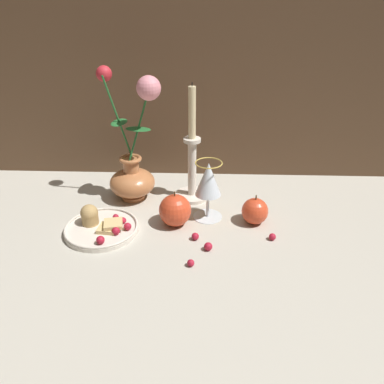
{
  "coord_description": "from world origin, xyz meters",
  "views": [
    {
      "loc": [
        0.08,
        -0.78,
        0.53
      ],
      "look_at": [
        0.05,
        0.02,
        0.1
      ],
      "focal_mm": 35.0,
      "sensor_mm": 36.0,
      "label": 1
    }
  ],
  "objects_px": {
    "apple_near_glass": "(255,211)",
    "plate_with_pastries": "(100,226)",
    "wine_glass": "(208,182)",
    "candlestick": "(192,166)",
    "vase": "(133,166)",
    "apple_beside_vase": "(175,210)"
  },
  "relations": [
    {
      "from": "apple_near_glass",
      "to": "plate_with_pastries",
      "type": "bearing_deg",
      "value": -172.38
    },
    {
      "from": "wine_glass",
      "to": "apple_near_glass",
      "type": "xyz_separation_m",
      "value": [
        0.12,
        -0.02,
        -0.07
      ]
    },
    {
      "from": "wine_glass",
      "to": "candlestick",
      "type": "relative_size",
      "value": 0.48
    },
    {
      "from": "vase",
      "to": "wine_glass",
      "type": "distance_m",
      "value": 0.23
    },
    {
      "from": "plate_with_pastries",
      "to": "apple_beside_vase",
      "type": "distance_m",
      "value": 0.19
    },
    {
      "from": "wine_glass",
      "to": "apple_near_glass",
      "type": "relative_size",
      "value": 1.97
    },
    {
      "from": "candlestick",
      "to": "apple_beside_vase",
      "type": "distance_m",
      "value": 0.16
    },
    {
      "from": "plate_with_pastries",
      "to": "apple_near_glass",
      "type": "distance_m",
      "value": 0.39
    },
    {
      "from": "wine_glass",
      "to": "apple_beside_vase",
      "type": "relative_size",
      "value": 1.67
    },
    {
      "from": "apple_near_glass",
      "to": "vase",
      "type": "bearing_deg",
      "value": 160.15
    },
    {
      "from": "wine_glass",
      "to": "candlestick",
      "type": "distance_m",
      "value": 0.12
    },
    {
      "from": "candlestick",
      "to": "apple_beside_vase",
      "type": "bearing_deg",
      "value": -104.3
    },
    {
      "from": "plate_with_pastries",
      "to": "vase",
      "type": "bearing_deg",
      "value": 71.13
    },
    {
      "from": "apple_beside_vase",
      "to": "apple_near_glass",
      "type": "height_order",
      "value": "apple_beside_vase"
    },
    {
      "from": "vase",
      "to": "candlestick",
      "type": "height_order",
      "value": "vase"
    },
    {
      "from": "vase",
      "to": "plate_with_pastries",
      "type": "height_order",
      "value": "vase"
    },
    {
      "from": "candlestick",
      "to": "apple_beside_vase",
      "type": "relative_size",
      "value": 3.47
    },
    {
      "from": "plate_with_pastries",
      "to": "candlestick",
      "type": "height_order",
      "value": "candlestick"
    },
    {
      "from": "apple_beside_vase",
      "to": "apple_near_glass",
      "type": "bearing_deg",
      "value": 4.3
    },
    {
      "from": "vase",
      "to": "apple_near_glass",
      "type": "relative_size",
      "value": 4.57
    },
    {
      "from": "vase",
      "to": "wine_glass",
      "type": "xyz_separation_m",
      "value": [
        0.21,
        -0.1,
        0.0
      ]
    },
    {
      "from": "plate_with_pastries",
      "to": "candlestick",
      "type": "xyz_separation_m",
      "value": [
        0.22,
        0.18,
        0.08
      ]
    }
  ]
}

